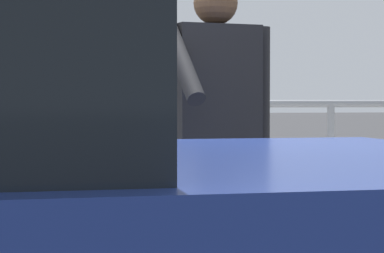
% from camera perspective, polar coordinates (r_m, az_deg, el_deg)
% --- Properties ---
extents(parking_meter, '(0.17, 0.18, 1.46)m').
position_cam_1_polar(parking_meter, '(4.02, -5.52, 0.93)').
color(parking_meter, slate).
rests_on(parking_meter, sidewalk_curb).
extents(pedestrian_at_meter, '(0.64, 0.64, 1.77)m').
position_cam_1_polar(pedestrian_at_meter, '(4.12, 1.79, 0.42)').
color(pedestrian_at_meter, brown).
rests_on(pedestrian_at_meter, sidewalk_curb).
extents(background_railing, '(24.06, 0.06, 1.13)m').
position_cam_1_polar(background_railing, '(5.96, -11.61, -1.11)').
color(background_railing, gray).
rests_on(background_railing, sidewalk_curb).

